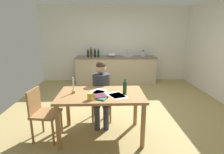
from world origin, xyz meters
The scene contains 28 objects.
ground_plane centered at (0.00, 0.00, -0.02)m, with size 5.20×5.20×0.04m, color tan.
wall_back centered at (0.00, 2.60, 1.30)m, with size 5.20×0.12×2.60m, color silver.
kitchen_counter centered at (0.00, 2.24, 0.45)m, with size 2.70×0.64×0.90m.
dining_table centered at (-0.42, -1.03, 0.65)m, with size 1.38×0.81×0.76m.
chair_at_table centered at (-0.43, -0.38, 0.50)m, with size 0.41×0.41×0.89m.
person_seated centered at (-0.43, -0.53, 0.68)m, with size 0.33×0.60×1.19m.
chair_side_empty centered at (-1.37, -1.08, 0.47)m, with size 0.45×0.45×0.85m.
coffee_mug centered at (-0.56, -1.30, 0.81)m, with size 0.13×0.09×0.11m.
candlestick centered at (-0.86, -0.99, 0.83)m, with size 0.06×0.06×0.26m.
book_magazine centered at (-0.40, -1.25, 0.77)m, with size 0.15×0.18×0.02m, color #3B8373.
book_cookery centered at (-0.43, -1.19, 0.77)m, with size 0.18×0.19×0.03m, color #5A283B.
paper_letter centered at (-0.17, -1.10, 0.76)m, with size 0.21×0.30×0.00m, color white.
paper_bill centered at (-0.43, -1.09, 0.76)m, with size 0.21×0.30×0.00m, color white.
paper_envelope centered at (-0.47, -0.93, 0.76)m, with size 0.21×0.30×0.00m, color white.
paper_receipt centered at (-0.47, -1.01, 0.76)m, with size 0.21×0.30×0.00m, color white.
paper_notice centered at (-0.15, -1.15, 0.76)m, with size 0.21×0.30×0.00m, color white.
wine_bottle_on_table centered at (-0.04, -1.07, 0.86)m, with size 0.06×0.06×0.25m.
sink_unit centered at (0.40, 2.24, 0.92)m, with size 0.36×0.36×0.24m.
bottle_oil centered at (-0.93, 2.20, 1.01)m, with size 0.07×0.07×0.26m.
bottle_vinegar centered at (-0.83, 2.30, 1.03)m, with size 0.07×0.07×0.31m.
bottle_wine_red centered at (-0.70, 2.21, 1.02)m, with size 0.08×0.08×0.28m.
bottle_sauce centered at (-0.59, 2.16, 1.01)m, with size 0.07×0.07×0.26m.
mixing_bowl centered at (-0.13, 2.23, 0.96)m, with size 0.27×0.27×0.12m, color white.
stovetop_kettle centered at (0.93, 2.24, 1.00)m, with size 0.18×0.18×0.22m.
wine_glass_near_sink centered at (0.05, 2.39, 1.01)m, with size 0.07×0.07×0.15m.
wine_glass_by_kettle centered at (-0.05, 2.39, 1.01)m, with size 0.07×0.07×0.15m.
wine_glass_back_left centered at (-0.14, 2.39, 1.01)m, with size 0.07×0.07×0.15m.
wine_glass_back_right centered at (-0.25, 2.39, 1.01)m, with size 0.07×0.07×0.15m.
Camera 1 is at (-0.33, -3.74, 1.73)m, focal length 28.47 mm.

